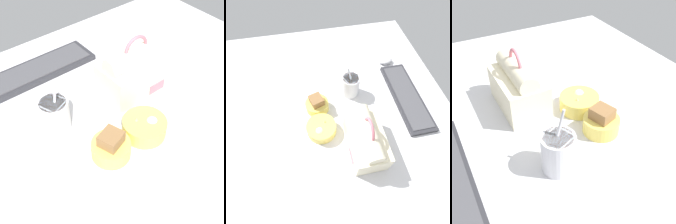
# 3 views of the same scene
# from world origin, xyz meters

# --- Properties ---
(desk_surface) EXTENTS (1.40, 1.10, 0.02)m
(desk_surface) POSITION_xyz_m (0.00, 0.00, 0.01)
(desk_surface) COLOR silver
(desk_surface) RESTS_ON ground
(keyboard) EXTENTS (0.40, 0.12, 0.02)m
(keyboard) POSITION_xyz_m (-0.08, 0.36, 0.03)
(keyboard) COLOR #2D2D33
(keyboard) RESTS_ON desk_surface
(lunch_bag) EXTENTS (0.22, 0.13, 0.20)m
(lunch_bag) POSITION_xyz_m (0.12, 0.09, 0.09)
(lunch_bag) COLOR #EFE5C1
(lunch_bag) RESTS_ON desk_surface
(soup_cup) EXTENTS (0.08, 0.08, 0.17)m
(soup_cup) POSITION_xyz_m (-0.16, 0.10, 0.07)
(soup_cup) COLOR silver
(soup_cup) RESTS_ON desk_surface
(bento_bowl_sandwich) EXTENTS (0.10, 0.10, 0.08)m
(bento_bowl_sandwich) POSITION_xyz_m (-0.10, -0.07, 0.05)
(bento_bowl_sandwich) COLOR #EFD65B
(bento_bowl_sandwich) RESTS_ON desk_surface
(bento_bowl_snacks) EXTENTS (0.12, 0.12, 0.06)m
(bento_bowl_snacks) POSITION_xyz_m (0.02, -0.06, 0.04)
(bento_bowl_snacks) COLOR #EFD65B
(bento_bowl_snacks) RESTS_ON desk_surface
(computer_mouse) EXTENTS (0.06, 0.08, 0.03)m
(computer_mouse) POSITION_xyz_m (-0.33, 0.34, 0.03)
(computer_mouse) COLOR silver
(computer_mouse) RESTS_ON desk_surface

